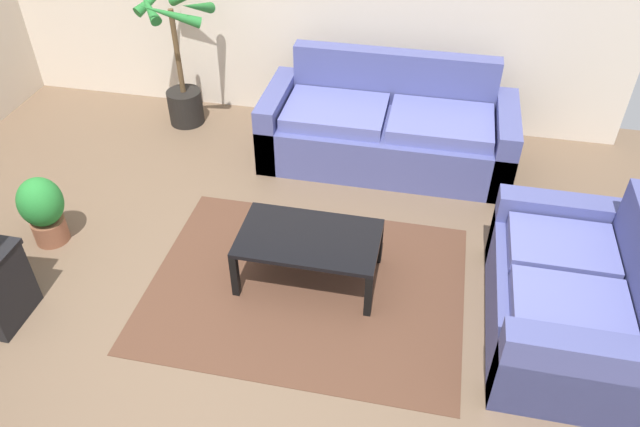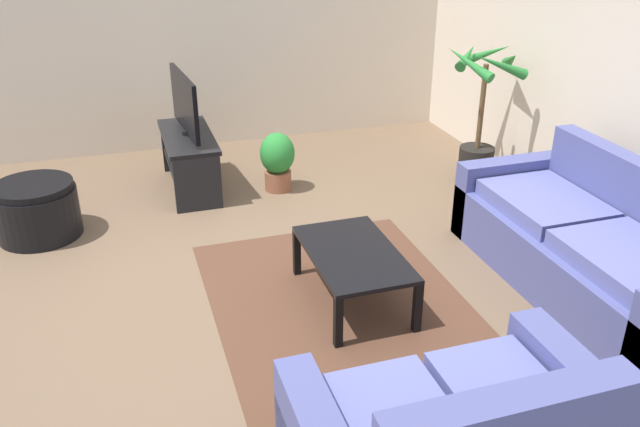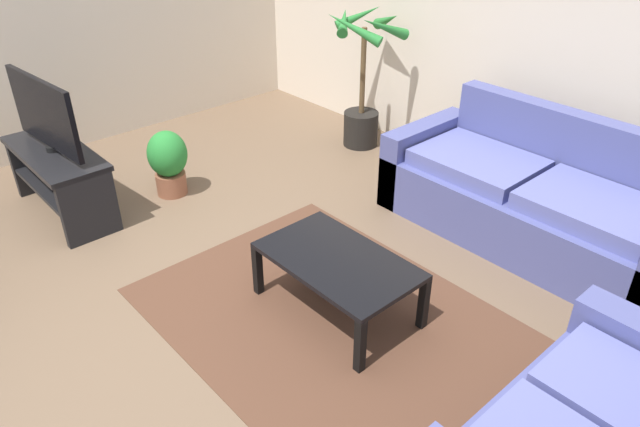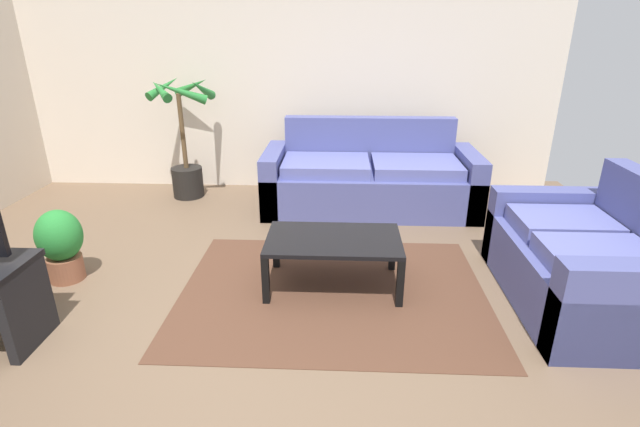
# 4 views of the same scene
# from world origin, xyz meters

# --- Properties ---
(ground_plane) EXTENTS (6.60, 6.60, 0.00)m
(ground_plane) POSITION_xyz_m (0.00, 0.00, 0.00)
(ground_plane) COLOR brown
(wall_back) EXTENTS (6.00, 0.06, 2.70)m
(wall_back) POSITION_xyz_m (0.00, 3.00, 1.35)
(wall_back) COLOR beige
(wall_back) RESTS_ON ground
(couch_main) EXTENTS (2.18, 0.90, 0.90)m
(couch_main) POSITION_xyz_m (0.90, 2.28, 0.30)
(couch_main) COLOR #4C518C
(couch_main) RESTS_ON ground
(couch_loveseat) EXTENTS (0.90, 1.42, 0.90)m
(couch_loveseat) POSITION_xyz_m (2.28, 0.50, 0.30)
(couch_loveseat) COLOR #4C518C
(couch_loveseat) RESTS_ON ground
(coffee_table) EXTENTS (0.97, 0.58, 0.39)m
(coffee_table) POSITION_xyz_m (0.55, 0.65, 0.34)
(coffee_table) COLOR black
(coffee_table) RESTS_ON ground
(area_rug) EXTENTS (2.20, 1.70, 0.01)m
(area_rug) POSITION_xyz_m (0.55, 0.55, 0.00)
(area_rug) COLOR #513323
(area_rug) RESTS_ON ground
(potted_palm) EXTENTS (0.71, 0.72, 1.34)m
(potted_palm) POSITION_xyz_m (-1.11, 2.54, 0.56)
(potted_palm) COLOR black
(potted_palm) RESTS_ON ground
(potted_plant_small) EXTENTS (0.33, 0.33, 0.56)m
(potted_plant_small) POSITION_xyz_m (-1.48, 0.65, 0.31)
(potted_plant_small) COLOR brown
(potted_plant_small) RESTS_ON ground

